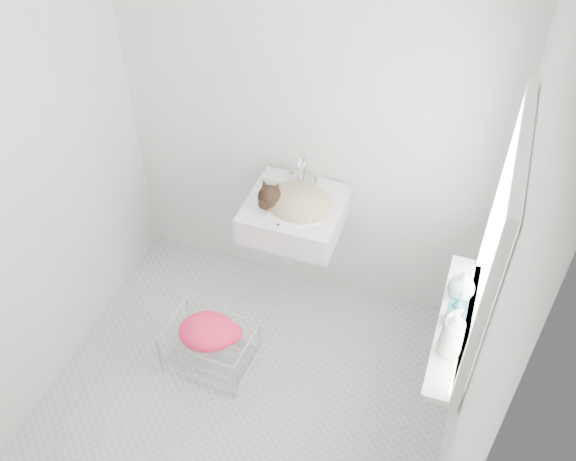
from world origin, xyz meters
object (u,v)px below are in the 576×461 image
(bottle_c, at_px, (459,295))
(bottle_a, at_px, (447,351))
(bottle_b, at_px, (453,323))
(sink, at_px, (294,205))
(cat, at_px, (295,202))
(wire_rack, at_px, (210,345))

(bottle_c, bearing_deg, bottle_a, -90.00)
(bottle_a, height_order, bottle_b, bottle_a)
(sink, xyz_separation_m, bottle_c, (0.98, -0.37, 0.00))
(cat, distance_m, bottle_b, 1.10)
(bottle_b, distance_m, bottle_c, 0.18)
(sink, height_order, wire_rack, sink)
(bottle_a, bearing_deg, sink, 143.54)
(bottle_b, bearing_deg, sink, 150.51)
(sink, bearing_deg, bottle_b, -29.49)
(bottle_c, bearing_deg, sink, 159.24)
(bottle_a, height_order, bottle_c, bottle_a)
(cat, relative_size, bottle_b, 2.10)
(bottle_b, height_order, bottle_c, bottle_b)
(cat, bearing_deg, bottle_c, -21.95)
(wire_rack, bearing_deg, bottle_c, 9.44)
(bottle_c, bearing_deg, wire_rack, -170.56)
(sink, bearing_deg, bottle_a, -36.46)
(cat, xyz_separation_m, wire_rack, (-0.33, -0.57, -0.74))
(wire_rack, xyz_separation_m, bottle_c, (1.29, 0.21, 0.70))
(bottle_b, xyz_separation_m, bottle_c, (0.00, 0.18, 0.00))
(wire_rack, distance_m, bottle_b, 1.47)
(wire_rack, relative_size, bottle_b, 2.55)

